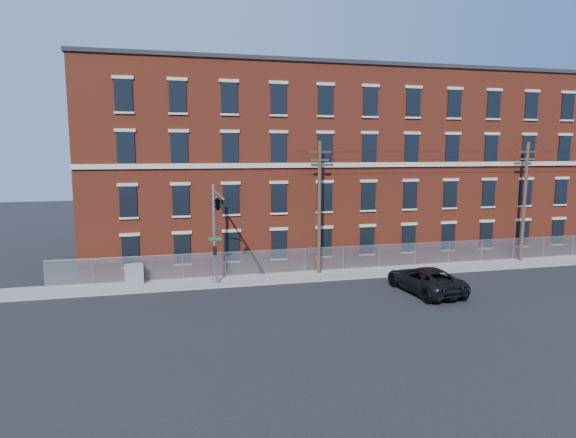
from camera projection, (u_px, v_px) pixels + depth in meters
The scene contains 10 objects.
ground at pixel (315, 297), 31.46m from camera, with size 140.00×140.00×0.00m, color black.
sidewalk at pixel (440, 268), 39.05m from camera, with size 65.00×3.00×0.12m, color gray.
mill_building at pixel (394, 164), 46.53m from camera, with size 55.30×14.32×16.30m.
chain_link_fence at pixel (432, 253), 40.16m from camera, with size 59.06×0.06×1.85m.
traffic_signal_mast at pixel (217, 213), 31.43m from camera, with size 0.90×6.75×7.00m.
utility_pole_near at pixel (319, 205), 36.58m from camera, with size 1.80×0.28×10.00m.
utility_pole_mid at pixel (524, 200), 40.75m from camera, with size 1.80×0.28×10.00m.
overhead_wires at pixel (528, 154), 40.22m from camera, with size 40.00×0.62×0.62m.
pickup_truck at pixel (425, 280), 32.44m from camera, with size 2.87×6.23×1.73m, color black.
utility_cabinet at pixel (134, 274), 33.96m from camera, with size 1.16×0.58×1.45m, color gray.
Camera 1 is at (-8.80, -29.21, 9.38)m, focal length 30.31 mm.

